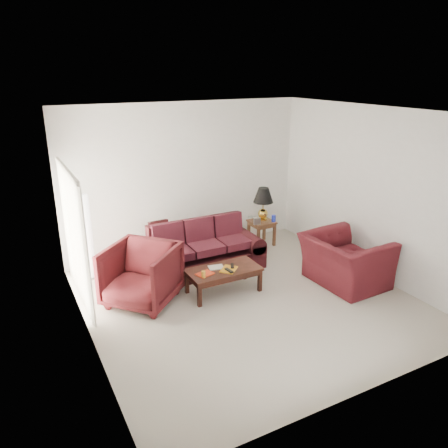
% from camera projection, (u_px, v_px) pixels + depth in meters
% --- Properties ---
extents(floor, '(5.00, 5.00, 0.00)m').
position_uv_depth(floor, '(248.00, 300.00, 7.16)').
color(floor, '#B8AD9D').
rests_on(floor, ground).
extents(blinds, '(0.10, 2.00, 2.16)m').
position_uv_depth(blinds, '(74.00, 238.00, 6.82)').
color(blinds, silver).
rests_on(blinds, ground).
extents(sofa, '(2.23, 0.99, 0.90)m').
position_uv_depth(sofa, '(203.00, 248.00, 8.05)').
color(sofa, black).
rests_on(sofa, ground).
extents(throw_pillow, '(0.39, 0.21, 0.39)m').
position_uv_depth(throw_pillow, '(159.00, 230.00, 8.25)').
color(throw_pillow, black).
rests_on(throw_pillow, sofa).
extents(end_table, '(0.53, 0.53, 0.53)m').
position_uv_depth(end_table, '(261.00, 233.00, 9.34)').
color(end_table, '#54351C').
rests_on(end_table, ground).
extents(table_lamp, '(0.46, 0.46, 0.70)m').
position_uv_depth(table_lamp, '(263.00, 204.00, 9.21)').
color(table_lamp, gold).
rests_on(table_lamp, end_table).
extents(clock, '(0.15, 0.07, 0.14)m').
position_uv_depth(clock, '(257.00, 221.00, 9.02)').
color(clock, silver).
rests_on(clock, end_table).
extents(blue_canister, '(0.10, 0.10, 0.14)m').
position_uv_depth(blue_canister, '(274.00, 218.00, 9.19)').
color(blue_canister, '#1A27AD').
rests_on(blue_canister, end_table).
extents(picture_frame, '(0.15, 0.17, 0.05)m').
position_uv_depth(picture_frame, '(252.00, 216.00, 9.32)').
color(picture_frame, '#B0B0B4').
rests_on(picture_frame, end_table).
extents(floor_lamp, '(0.28, 0.28, 1.56)m').
position_uv_depth(floor_lamp, '(86.00, 237.00, 7.68)').
color(floor_lamp, white).
rests_on(floor_lamp, ground).
extents(armchair_left, '(1.48, 1.48, 0.97)m').
position_uv_depth(armchair_left, '(141.00, 275.00, 6.92)').
color(armchair_left, '#3D0E11').
rests_on(armchair_left, ground).
extents(armchair_right, '(1.21, 1.37, 0.86)m').
position_uv_depth(armchair_right, '(345.00, 261.00, 7.57)').
color(armchair_right, '#430F15').
rests_on(armchair_right, ground).
extents(coffee_table, '(1.36, 1.00, 0.43)m').
position_uv_depth(coffee_table, '(223.00, 280.00, 7.34)').
color(coffee_table, black).
rests_on(coffee_table, ground).
extents(magazine_red, '(0.31, 0.27, 0.02)m').
position_uv_depth(magazine_red, '(205.00, 274.00, 7.07)').
color(magazine_red, red).
rests_on(magazine_red, coffee_table).
extents(magazine_white, '(0.28, 0.23, 0.01)m').
position_uv_depth(magazine_white, '(216.00, 267.00, 7.31)').
color(magazine_white, silver).
rests_on(magazine_white, coffee_table).
extents(magazine_orange, '(0.38, 0.37, 0.02)m').
position_uv_depth(magazine_orange, '(229.00, 269.00, 7.23)').
color(magazine_orange, '#BB7D16').
rests_on(magazine_orange, coffee_table).
extents(remote_a, '(0.08, 0.19, 0.02)m').
position_uv_depth(remote_a, '(229.00, 270.00, 7.14)').
color(remote_a, black).
rests_on(remote_a, coffee_table).
extents(remote_b, '(0.12, 0.18, 0.02)m').
position_uv_depth(remote_b, '(232.00, 266.00, 7.31)').
color(remote_b, black).
rests_on(remote_b, coffee_table).
extents(yellow_glass, '(0.08, 0.08, 0.11)m').
position_uv_depth(yellow_glass, '(203.00, 274.00, 6.94)').
color(yellow_glass, gold).
rests_on(yellow_glass, coffee_table).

